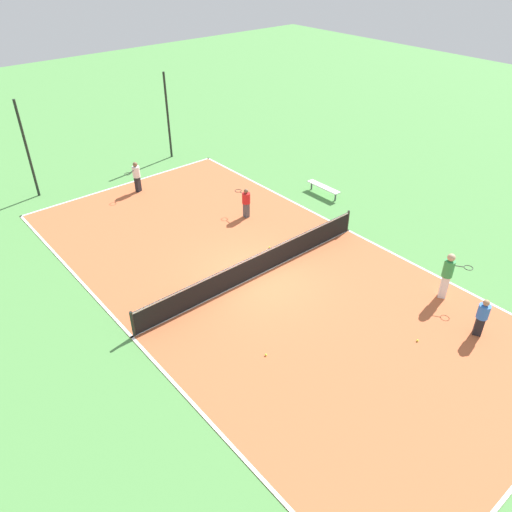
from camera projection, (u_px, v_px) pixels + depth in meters
ground_plane at (256, 276)px, 18.56m from camera, size 80.00×80.00×0.00m
court_surface at (256, 276)px, 18.56m from camera, size 10.39×20.63×0.02m
tennis_net at (256, 265)px, 18.28m from camera, size 10.19×0.10×0.97m
bench at (324, 187)px, 23.92m from camera, size 0.36×1.88×0.45m
player_far_green at (448, 273)px, 16.92m from camera, size 0.78×0.96×1.79m
player_coach_red at (246, 201)px, 21.89m from camera, size 0.38×0.95×1.36m
player_near_blue at (482, 316)px, 15.49m from camera, size 0.49×0.49×1.37m
player_near_white at (136, 175)px, 23.94m from camera, size 0.99×0.66×1.51m
tennis_ball_midcourt at (417, 341)px, 15.61m from camera, size 0.07×0.07×0.07m
tennis_ball_far_baseline at (269, 247)px, 20.10m from camera, size 0.07×0.07×0.07m
tennis_ball_left_sideline at (266, 355)px, 15.09m from camera, size 0.07×0.07×0.07m
fence_post_back_left at (27, 150)px, 22.82m from camera, size 0.12×0.12×4.62m
fence_post_back_right at (168, 116)px, 26.83m from camera, size 0.12×0.12×4.62m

